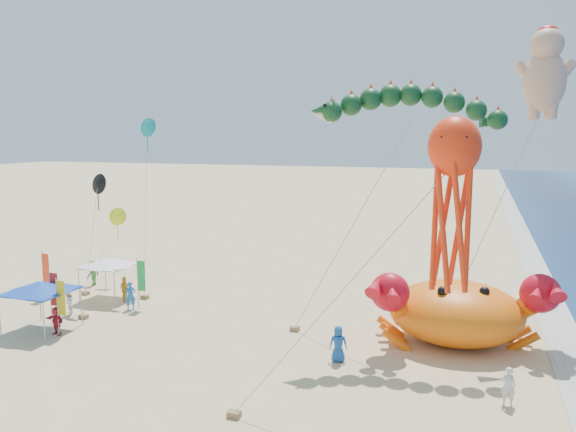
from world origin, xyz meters
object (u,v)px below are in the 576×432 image
object	(u,v)px
cherub_kite	(545,70)
canopy_blue	(40,288)
crab_inflatable	(456,310)
canopy_white	(109,262)
dragon_kite	(409,112)
octopus_kite	(452,191)

from	to	relation	value
cherub_kite	canopy_blue	bearing A→B (deg)	-156.91
crab_inflatable	canopy_white	size ratio (longest dim) A/B	2.85
canopy_blue	canopy_white	xyz separation A→B (m)	(-0.26, 6.38, -0.00)
dragon_kite	cherub_kite	distance (m)	9.22
cherub_kite	canopy_white	size ratio (longest dim) A/B	5.14
canopy_blue	canopy_white	world-z (taller)	same
octopus_kite	canopy_blue	bearing A→B (deg)	171.76
cherub_kite	canopy_white	bearing A→B (deg)	-170.06
dragon_kite	octopus_kite	distance (m)	9.06
crab_inflatable	canopy_blue	distance (m)	22.26
octopus_kite	cherub_kite	bearing A→B (deg)	73.78
canopy_blue	canopy_white	distance (m)	6.39
crab_inflatable	canopy_white	xyz separation A→B (m)	(-21.88, 1.09, 0.66)
cherub_kite	canopy_blue	distance (m)	30.22
crab_inflatable	octopus_kite	xyz separation A→B (m)	(-0.10, -8.40, 6.95)
octopus_kite	canopy_white	distance (m)	24.58
crab_inflatable	cherub_kite	size ratio (longest dim) A/B	0.55
canopy_white	canopy_blue	bearing A→B (deg)	-87.63
dragon_kite	cherub_kite	bearing A→B (deg)	41.67
octopus_kite	crab_inflatable	bearing A→B (deg)	89.32
dragon_kite	octopus_kite	size ratio (longest dim) A/B	1.14
crab_inflatable	octopus_kite	distance (m)	10.90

